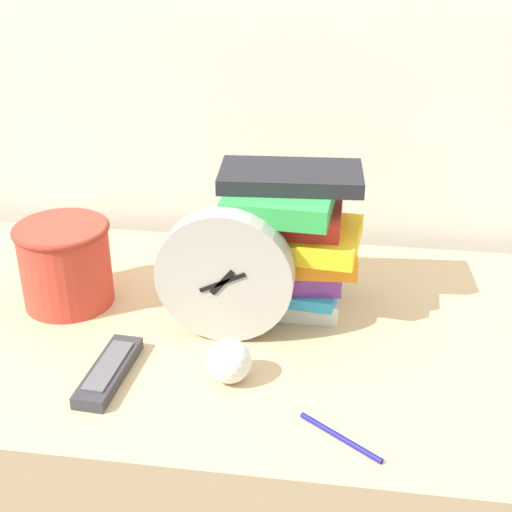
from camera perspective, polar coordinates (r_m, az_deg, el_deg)
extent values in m
cube|color=silver|center=(1.48, -0.22, 17.72)|extent=(6.00, 0.04, 2.40)
cube|color=tan|center=(1.48, -2.66, -18.17)|extent=(1.21, 0.70, 0.77)
cylinder|color=#B7B2A8|center=(1.15, -2.50, -1.58)|extent=(0.23, 0.04, 0.23)
cylinder|color=white|center=(1.14, -2.62, -1.90)|extent=(0.20, 0.01, 0.20)
cube|color=black|center=(1.13, -2.69, -2.09)|extent=(0.04, 0.01, 0.05)
cube|color=black|center=(1.13, -2.69, -2.09)|extent=(0.08, 0.01, 0.04)
cylinder|color=black|center=(1.13, -2.69, -2.09)|extent=(0.01, 0.01, 0.01)
cube|color=white|center=(1.29, 2.52, -3.03)|extent=(0.19, 0.14, 0.04)
cube|color=#2D9ED1|center=(1.28, 2.77, -1.82)|extent=(0.20, 0.20, 0.02)
cube|color=#7A3899|center=(1.25, 1.48, -1.27)|extent=(0.24, 0.14, 0.03)
cube|color=orange|center=(1.25, 2.52, 0.56)|extent=(0.25, 0.18, 0.03)
cube|color=yellow|center=(1.23, 2.68, 1.67)|extent=(0.25, 0.18, 0.03)
cube|color=red|center=(1.23, 2.06, 3.44)|extent=(0.20, 0.16, 0.03)
cube|color=green|center=(1.19, 2.00, 4.60)|extent=(0.18, 0.18, 0.04)
cube|color=#232328|center=(1.20, 2.81, 6.36)|extent=(0.25, 0.14, 0.03)
cylinder|color=#C63D2D|center=(1.31, -14.99, -0.66)|extent=(0.16, 0.16, 0.15)
torus|color=#9F3024|center=(1.28, -15.36, 2.11)|extent=(0.17, 0.17, 0.01)
cube|color=#333338|center=(1.13, -11.68, -9.03)|extent=(0.06, 0.17, 0.02)
cube|color=#59595E|center=(1.12, -11.73, -8.56)|extent=(0.04, 0.13, 0.00)
sphere|color=white|center=(1.09, -2.17, -8.38)|extent=(0.07, 0.07, 0.07)
cylinder|color=navy|center=(1.01, 6.75, -14.19)|extent=(0.12, 0.09, 0.01)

